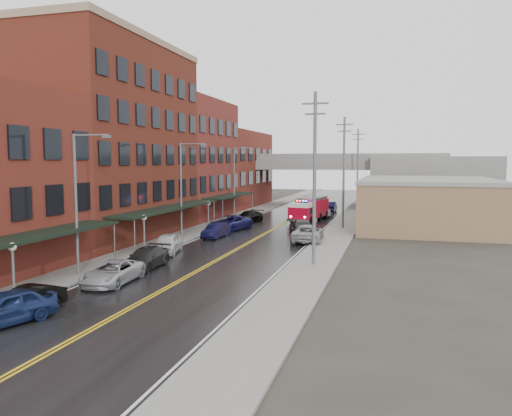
# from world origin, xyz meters

# --- Properties ---
(ground) EXTENTS (220.00, 220.00, 0.00)m
(ground) POSITION_xyz_m (0.00, 0.00, 0.00)
(ground) COLOR #2D2B26
(ground) RESTS_ON ground
(road) EXTENTS (11.00, 160.00, 0.02)m
(road) POSITION_xyz_m (0.00, 30.00, 0.01)
(road) COLOR black
(road) RESTS_ON ground
(sidewalk_left) EXTENTS (3.00, 160.00, 0.15)m
(sidewalk_left) POSITION_xyz_m (-7.30, 30.00, 0.07)
(sidewalk_left) COLOR slate
(sidewalk_left) RESTS_ON ground
(sidewalk_right) EXTENTS (3.00, 160.00, 0.15)m
(sidewalk_right) POSITION_xyz_m (7.30, 30.00, 0.07)
(sidewalk_right) COLOR slate
(sidewalk_right) RESTS_ON ground
(curb_left) EXTENTS (0.30, 160.00, 0.15)m
(curb_left) POSITION_xyz_m (-5.65, 30.00, 0.07)
(curb_left) COLOR gray
(curb_left) RESTS_ON ground
(curb_right) EXTENTS (0.30, 160.00, 0.15)m
(curb_right) POSITION_xyz_m (5.65, 30.00, 0.07)
(curb_right) COLOR gray
(curb_right) RESTS_ON ground
(brick_building_b) EXTENTS (9.00, 20.00, 18.00)m
(brick_building_b) POSITION_xyz_m (-13.30, 23.00, 9.00)
(brick_building_b) COLOR #562217
(brick_building_b) RESTS_ON ground
(brick_building_c) EXTENTS (9.00, 15.00, 15.00)m
(brick_building_c) POSITION_xyz_m (-13.30, 40.50, 7.50)
(brick_building_c) COLOR maroon
(brick_building_c) RESTS_ON ground
(brick_building_far) EXTENTS (9.00, 20.00, 12.00)m
(brick_building_far) POSITION_xyz_m (-13.30, 58.00, 6.00)
(brick_building_far) COLOR #5E2518
(brick_building_far) RESTS_ON ground
(tan_building) EXTENTS (14.00, 22.00, 5.00)m
(tan_building) POSITION_xyz_m (16.00, 40.00, 2.50)
(tan_building) COLOR #93724F
(tan_building) RESTS_ON ground
(right_far_block) EXTENTS (18.00, 30.00, 8.00)m
(right_far_block) POSITION_xyz_m (18.00, 70.00, 4.00)
(right_far_block) COLOR slate
(right_far_block) RESTS_ON ground
(awning_0) EXTENTS (2.60, 16.00, 3.09)m
(awning_0) POSITION_xyz_m (-7.49, 4.00, 2.99)
(awning_0) COLOR black
(awning_0) RESTS_ON ground
(awning_1) EXTENTS (2.60, 18.00, 3.09)m
(awning_1) POSITION_xyz_m (-7.49, 23.00, 2.99)
(awning_1) COLOR black
(awning_1) RESTS_ON ground
(awning_2) EXTENTS (2.60, 13.00, 3.09)m
(awning_2) POSITION_xyz_m (-7.49, 40.50, 2.99)
(awning_2) COLOR black
(awning_2) RESTS_ON ground
(globe_lamp_0) EXTENTS (0.44, 0.44, 3.12)m
(globe_lamp_0) POSITION_xyz_m (-6.40, 2.00, 2.31)
(globe_lamp_0) COLOR #59595B
(globe_lamp_0) RESTS_ON ground
(globe_lamp_1) EXTENTS (0.44, 0.44, 3.12)m
(globe_lamp_1) POSITION_xyz_m (-6.40, 16.00, 2.31)
(globe_lamp_1) COLOR #59595B
(globe_lamp_1) RESTS_ON ground
(globe_lamp_2) EXTENTS (0.44, 0.44, 3.12)m
(globe_lamp_2) POSITION_xyz_m (-6.40, 30.00, 2.31)
(globe_lamp_2) COLOR #59595B
(globe_lamp_2) RESTS_ON ground
(street_lamp_0) EXTENTS (2.64, 0.22, 9.00)m
(street_lamp_0) POSITION_xyz_m (-6.55, 8.00, 5.19)
(street_lamp_0) COLOR #59595B
(street_lamp_0) RESTS_ON ground
(street_lamp_1) EXTENTS (2.64, 0.22, 9.00)m
(street_lamp_1) POSITION_xyz_m (-6.55, 24.00, 5.19)
(street_lamp_1) COLOR #59595B
(street_lamp_1) RESTS_ON ground
(street_lamp_2) EXTENTS (2.64, 0.22, 9.00)m
(street_lamp_2) POSITION_xyz_m (-6.55, 40.00, 5.19)
(street_lamp_2) COLOR #59595B
(street_lamp_2) RESTS_ON ground
(utility_pole_0) EXTENTS (1.80, 0.24, 12.00)m
(utility_pole_0) POSITION_xyz_m (7.20, 15.00, 6.31)
(utility_pole_0) COLOR #59595B
(utility_pole_0) RESTS_ON ground
(utility_pole_1) EXTENTS (1.80, 0.24, 12.00)m
(utility_pole_1) POSITION_xyz_m (7.20, 35.00, 6.31)
(utility_pole_1) COLOR #59595B
(utility_pole_1) RESTS_ON ground
(utility_pole_2) EXTENTS (1.80, 0.24, 12.00)m
(utility_pole_2) POSITION_xyz_m (7.20, 55.00, 6.31)
(utility_pole_2) COLOR #59595B
(utility_pole_2) RESTS_ON ground
(overpass) EXTENTS (40.00, 10.00, 7.50)m
(overpass) POSITION_xyz_m (0.00, 62.00, 5.99)
(overpass) COLOR slate
(overpass) RESTS_ON ground
(fire_truck) EXTENTS (4.21, 8.22, 2.89)m
(fire_truck) POSITION_xyz_m (2.50, 40.95, 1.56)
(fire_truck) COLOR #A80720
(fire_truck) RESTS_ON ground
(parked_car_left_0) EXTENTS (3.28, 4.94, 1.56)m
(parked_car_left_0) POSITION_xyz_m (-4.07, -1.24, 0.78)
(parked_car_left_0) COLOR #15224E
(parked_car_left_0) RESTS_ON ground
(parked_car_left_1) EXTENTS (1.66, 4.11, 1.33)m
(parked_car_left_1) POSITION_xyz_m (-4.16, 0.30, 0.66)
(parked_car_left_1) COLOR black
(parked_car_left_1) RESTS_ON ground
(parked_car_left_2) EXTENTS (2.51, 5.01, 1.36)m
(parked_car_left_2) POSITION_xyz_m (-3.60, 6.81, 0.68)
(parked_car_left_2) COLOR #A3A6AB
(parked_car_left_2) RESTS_ON ground
(parked_car_left_3) EXTENTS (2.11, 4.85, 1.39)m
(parked_car_left_3) POSITION_xyz_m (-3.77, 11.30, 0.69)
(parked_car_left_3) COLOR black
(parked_car_left_3) RESTS_ON ground
(parked_car_left_4) EXTENTS (2.81, 4.91, 1.58)m
(parked_car_left_4) POSITION_xyz_m (-4.83, 16.80, 0.79)
(parked_car_left_4) COLOR silver
(parked_car_left_4) RESTS_ON ground
(parked_car_left_5) EXTENTS (1.56, 4.11, 1.34)m
(parked_car_left_5) POSITION_xyz_m (-3.90, 25.33, 0.67)
(parked_car_left_5) COLOR black
(parked_car_left_5) RESTS_ON ground
(parked_car_left_6) EXTENTS (3.90, 6.11, 1.57)m
(parked_car_left_6) POSITION_xyz_m (-4.18, 30.57, 0.78)
(parked_car_left_6) COLOR #15164F
(parked_car_left_6) RESTS_ON ground
(parked_car_left_7) EXTENTS (2.98, 5.25, 1.43)m
(parked_car_left_7) POSITION_xyz_m (-4.14, 37.33, 0.72)
(parked_car_left_7) COLOR black
(parked_car_left_7) RESTS_ON ground
(parked_car_right_0) EXTENTS (3.06, 5.89, 1.58)m
(parked_car_right_0) POSITION_xyz_m (5.00, 25.40, 0.79)
(parked_car_right_0) COLOR #96999D
(parked_car_right_0) RESTS_ON ground
(parked_car_right_1) EXTENTS (3.56, 5.71, 1.54)m
(parked_car_right_1) POSITION_xyz_m (3.60, 29.80, 0.77)
(parked_car_right_1) COLOR #28282B
(parked_car_right_1) RESTS_ON ground
(parked_car_right_2) EXTENTS (2.36, 4.61, 1.50)m
(parked_car_right_2) POSITION_xyz_m (3.60, 46.20, 0.75)
(parked_car_right_2) COLOR silver
(parked_car_right_2) RESTS_ON ground
(parked_car_right_3) EXTENTS (1.76, 4.80, 1.57)m
(parked_car_right_3) POSITION_xyz_m (3.60, 52.20, 0.78)
(parked_car_right_3) COLOR black
(parked_car_right_3) RESTS_ON ground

